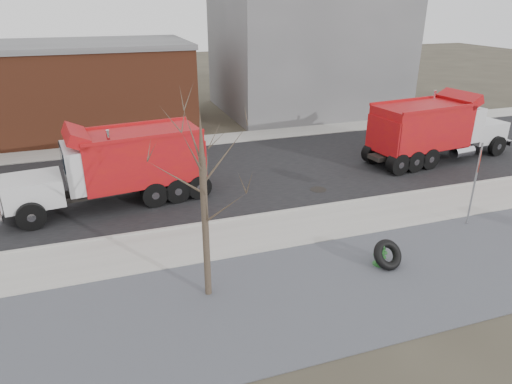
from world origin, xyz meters
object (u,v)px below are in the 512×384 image
object	(u,v)px
fire_hydrant	(380,255)
dump_truck_red_a	(436,127)
stop_sign	(477,171)
dump_truck_red_b	(118,164)
truck_tire	(388,255)

from	to	relation	value
fire_hydrant	dump_truck_red_a	size ratio (longest dim) A/B	0.09
stop_sign	dump_truck_red_a	distance (m)	7.37
fire_hydrant	stop_sign	bearing A→B (deg)	18.53
dump_truck_red_a	dump_truck_red_b	distance (m)	15.28
truck_tire	dump_truck_red_b	bearing A→B (deg)	134.24
stop_sign	dump_truck_red_b	bearing A→B (deg)	128.02
stop_sign	dump_truck_red_b	xyz separation A→B (m)	(-11.73, 6.01, -0.43)
stop_sign	dump_truck_red_b	size ratio (longest dim) A/B	0.40
truck_tire	stop_sign	distance (m)	4.94
fire_hydrant	dump_truck_red_b	bearing A→B (deg)	136.02
dump_truck_red_b	truck_tire	bearing A→B (deg)	126.89
fire_hydrant	dump_truck_red_b	xyz separation A→B (m)	(-7.18, 7.38, 1.29)
stop_sign	truck_tire	bearing A→B (deg)	174.15
truck_tire	stop_sign	world-z (taller)	stop_sign
dump_truck_red_b	fire_hydrant	bearing A→B (deg)	126.87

